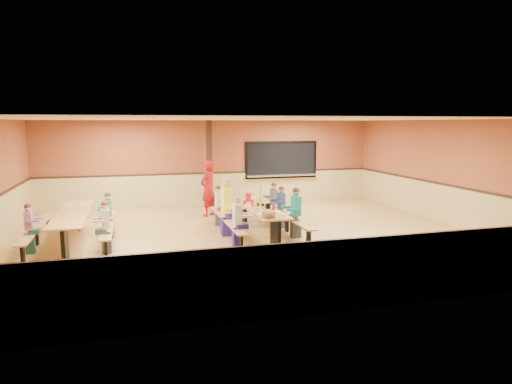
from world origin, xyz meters
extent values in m
plane|color=olive|center=(0.00, 0.00, 0.00)|extent=(12.00, 12.00, 0.00)
cube|color=brown|center=(0.00, 5.00, 1.50)|extent=(12.00, 0.04, 3.00)
cube|color=brown|center=(0.00, -5.00, 1.50)|extent=(12.00, 0.04, 3.00)
cube|color=brown|center=(6.00, 0.00, 1.50)|extent=(0.04, 10.00, 3.00)
cube|color=white|center=(0.00, 0.00, 3.00)|extent=(12.00, 10.00, 0.04)
cube|color=black|center=(2.60, 4.97, 1.55)|extent=(2.60, 0.06, 1.20)
cube|color=silver|center=(2.60, 4.88, 0.98)|extent=(2.70, 0.28, 0.06)
cube|color=black|center=(-0.20, 4.40, 1.50)|extent=(0.18, 0.18, 3.00)
cube|color=#B68A48|center=(0.36, 0.25, 0.72)|extent=(0.75, 3.60, 0.04)
cube|color=black|center=(0.36, -1.30, 0.35)|extent=(0.08, 0.60, 0.70)
cube|color=black|center=(0.36, 1.80, 0.35)|extent=(0.08, 0.60, 0.70)
cube|color=#B68A48|center=(-0.46, 0.25, 0.43)|extent=(0.26, 3.60, 0.04)
cube|color=black|center=(-0.46, 0.25, 0.21)|extent=(0.06, 0.18, 0.41)
cube|color=#B68A48|center=(1.19, 0.25, 0.43)|extent=(0.26, 3.60, 0.04)
cube|color=black|center=(1.19, 0.25, 0.21)|extent=(0.06, 0.18, 0.41)
cube|color=#B68A48|center=(-4.24, 0.56, 0.72)|extent=(0.75, 3.60, 0.04)
cube|color=black|center=(-4.24, -0.99, 0.35)|extent=(0.08, 0.60, 0.70)
cube|color=black|center=(-4.24, 2.11, 0.35)|extent=(0.08, 0.60, 0.70)
cube|color=#B68A48|center=(-5.06, 0.56, 0.43)|extent=(0.26, 3.60, 0.04)
cube|color=black|center=(-5.06, 0.56, 0.21)|extent=(0.06, 0.18, 0.41)
cube|color=#B68A48|center=(-3.41, 0.56, 0.43)|extent=(0.26, 3.60, 0.04)
cube|color=black|center=(-3.41, 0.56, 0.21)|extent=(0.06, 0.18, 0.41)
imported|color=#A41215|center=(-0.50, 2.91, 0.88)|extent=(0.75, 0.74, 1.75)
cylinder|color=#B21B17|center=(0.31, 1.02, 0.85)|extent=(0.16, 0.16, 0.22)
cube|color=black|center=(0.52, -0.17, 0.80)|extent=(0.10, 0.14, 0.13)
cylinder|color=yellow|center=(0.37, 0.02, 0.82)|extent=(0.06, 0.06, 0.17)
cylinder|color=#B2140F|center=(0.22, 0.26, 0.82)|extent=(0.06, 0.06, 0.17)
cube|color=black|center=(0.45, 0.28, 0.77)|extent=(0.16, 0.16, 0.06)
cube|color=#B68A48|center=(0.45, 0.28, 1.05)|extent=(0.02, 0.09, 0.50)
camera|label=1|loc=(-2.83, -11.12, 2.90)|focal=32.00mm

